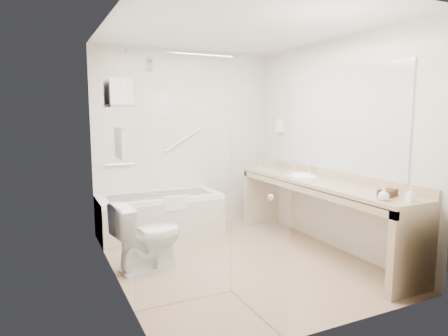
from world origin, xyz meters
name	(u,v)px	position (x,y,z in m)	size (l,w,h in m)	color
floor	(235,259)	(0.00, 0.00, 0.00)	(3.20, 3.20, 0.00)	#9D7F61
ceiling	(236,29)	(0.00, 0.00, 2.50)	(2.60, 3.20, 0.10)	silver
wall_back	(185,139)	(0.00, 1.60, 1.25)	(2.60, 0.10, 2.50)	beige
wall_front	(337,167)	(0.00, -1.60, 1.25)	(2.60, 0.10, 2.50)	beige
wall_left	(113,154)	(-1.30, 0.00, 1.25)	(0.10, 3.20, 2.50)	beige
wall_right	(331,144)	(1.30, 0.00, 1.25)	(0.10, 3.20, 2.50)	beige
bathtub	(160,215)	(-0.50, 1.24, 0.28)	(1.60, 0.73, 0.59)	white
grab_bar_short	(120,164)	(-0.95, 1.56, 0.95)	(0.03, 0.03, 0.40)	silver
grab_bar_long	(183,140)	(-0.05, 1.56, 1.25)	(0.03, 0.03, 0.60)	silver
shower_enclosure	(219,184)	(-0.63, -0.93, 1.07)	(0.96, 0.91, 2.11)	silver
towel_shelf	(118,101)	(-1.17, 0.35, 1.75)	(0.24, 0.55, 0.81)	silver
vanity_counter	(319,198)	(1.02, -0.15, 0.64)	(0.55, 2.70, 0.95)	tan
sink	(301,178)	(1.05, 0.25, 0.82)	(0.40, 0.52, 0.14)	white
faucet	(311,168)	(1.20, 0.25, 0.93)	(0.03, 0.03, 0.14)	silver
mirror	(340,120)	(1.29, -0.15, 1.55)	(0.02, 2.00, 1.20)	silver
hairdryer_unit	(280,125)	(1.25, 1.05, 1.45)	(0.08, 0.10, 0.18)	white
toilet	(148,236)	(-0.95, 0.15, 0.36)	(0.41, 0.73, 0.71)	white
amenity_basket	(388,193)	(1.04, -1.13, 0.88)	(0.19, 0.13, 0.06)	#472E19
soap_bottle_a	(410,198)	(1.02, -1.40, 0.88)	(0.06, 0.13, 0.06)	white
soap_bottle_b	(384,195)	(0.85, -1.26, 0.90)	(0.09, 0.12, 0.09)	white
water_bottle_left	(294,168)	(1.05, 0.40, 0.93)	(0.05, 0.05, 0.17)	silver
water_bottle_mid	(267,161)	(1.07, 1.10, 0.94)	(0.06, 0.06, 0.19)	silver
water_bottle_right	(260,162)	(0.95, 1.10, 0.93)	(0.05, 0.05, 0.18)	silver
drinking_glass_near	(291,174)	(0.82, 0.15, 0.90)	(0.07, 0.07, 0.09)	silver
drinking_glass_far	(289,173)	(0.89, 0.27, 0.89)	(0.06, 0.06, 0.08)	silver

